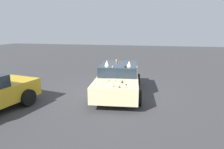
# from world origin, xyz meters

# --- Properties ---
(ground_plane) EXTENTS (60.00, 60.00, 0.00)m
(ground_plane) POSITION_xyz_m (0.00, 0.00, 0.00)
(ground_plane) COLOR #38383A
(art_car_decorated) EXTENTS (4.86, 2.49, 1.60)m
(art_car_decorated) POSITION_xyz_m (0.08, 0.01, 0.71)
(art_car_decorated) COLOR beige
(art_car_decorated) RESTS_ON ground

